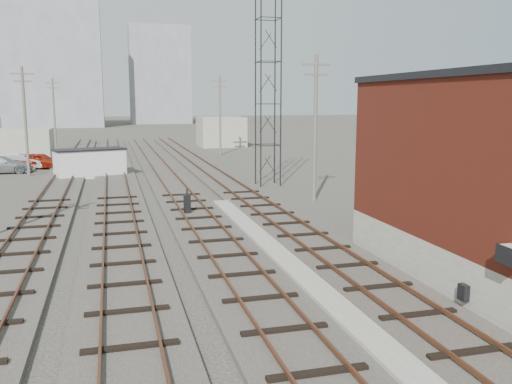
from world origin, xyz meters
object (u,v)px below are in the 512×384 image
object	(u,v)px
switch_stand	(187,204)
car_silver	(23,161)
car_red	(40,161)
site_trailer	(90,163)
car_grey	(1,165)

from	to	relation	value
switch_stand	car_silver	size ratio (longest dim) A/B	0.34
car_silver	switch_stand	bearing A→B (deg)	-135.81
car_red	car_silver	bearing A→B (deg)	90.46
site_trailer	switch_stand	bearing A→B (deg)	-88.57
site_trailer	car_silver	world-z (taller)	site_trailer
switch_stand	site_trailer	bearing A→B (deg)	99.95
switch_stand	car_red	xyz separation A→B (m)	(-10.28, 24.38, 0.08)
switch_stand	site_trailer	size ratio (longest dim) A/B	0.23
site_trailer	car_grey	size ratio (longest dim) A/B	1.17
site_trailer	car_red	bearing A→B (deg)	107.42
car_red	car_grey	xyz separation A→B (m)	(-2.89, -2.47, 0.00)
site_trailer	car_grey	xyz separation A→B (m)	(-7.58, 4.52, -0.44)
site_trailer	car_grey	distance (m)	8.83
site_trailer	car_red	world-z (taller)	site_trailer
car_red	site_trailer	bearing A→B (deg)	-129.36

